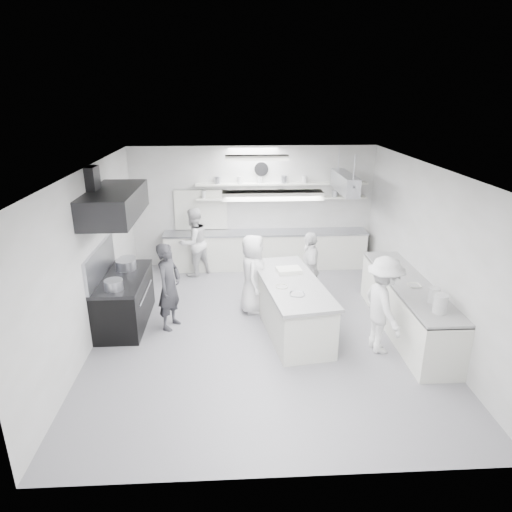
{
  "coord_description": "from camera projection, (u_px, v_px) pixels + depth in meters",
  "views": [
    {
      "loc": [
        -0.52,
        -7.51,
        4.18
      ],
      "look_at": [
        -0.08,
        0.6,
        1.24
      ],
      "focal_mm": 31.69,
      "sensor_mm": 36.0,
      "label": 1
    }
  ],
  "objects": [
    {
      "name": "shelf_upper",
      "position": [
        282.0,
        184.0,
        10.99
      ],
      "size": [
        4.2,
        0.26,
        0.04
      ],
      "primitive_type": "cube",
      "color": "silver",
      "rests_on": "wall_back"
    },
    {
      "name": "pass_through_window",
      "position": [
        201.0,
        210.0,
        11.21
      ],
      "size": [
        1.3,
        0.04,
        1.0
      ],
      "primitive_type": "cube",
      "color": "black",
      "rests_on": "wall_back"
    },
    {
      "name": "bowl_right",
      "position": [
        414.0,
        286.0,
        7.97
      ],
      "size": [
        0.24,
        0.24,
        0.06
      ],
      "primitive_type": "imported",
      "rotation": [
        0.0,
        0.0,
        0.02
      ],
      "color": "silver",
      "rests_on": "right_counter"
    },
    {
      "name": "wall_front",
      "position": [
        285.0,
        366.0,
        4.7
      ],
      "size": [
        6.0,
        0.04,
        3.0
      ],
      "primitive_type": "cube",
      "color": "silver",
      "rests_on": "floor"
    },
    {
      "name": "light_fixture_rear",
      "position": [
        257.0,
        158.0,
        9.19
      ],
      "size": [
        1.3,
        0.25,
        0.1
      ],
      "primitive_type": "cube",
      "color": "silver",
      "rests_on": "ceiling"
    },
    {
      "name": "pot_rack",
      "position": [
        345.0,
        183.0,
        10.08
      ],
      "size": [
        0.3,
        1.6,
        0.4
      ],
      "primitive_type": "cube",
      "color": "#A4A7AF",
      "rests_on": "ceiling"
    },
    {
      "name": "cook_right",
      "position": [
        383.0,
        305.0,
        7.53
      ],
      "size": [
        0.75,
        1.16,
        1.7
      ],
      "primitive_type": "imported",
      "rotation": [
        0.0,
        0.0,
        1.69
      ],
      "color": "silver",
      "rests_on": "floor"
    },
    {
      "name": "cook_stove",
      "position": [
        169.0,
        286.0,
        8.31
      ],
      "size": [
        0.6,
        0.71,
        1.66
      ],
      "primitive_type": "imported",
      "rotation": [
        0.0,
        0.0,
        1.18
      ],
      "color": "#2E2F32",
      "rests_on": "floor"
    },
    {
      "name": "floor",
      "position": [
        262.0,
        329.0,
        8.5
      ],
      "size": [
        6.0,
        7.0,
        0.02
      ],
      "primitive_type": "cube",
      "color": "gray",
      "rests_on": "ground"
    },
    {
      "name": "prep_island",
      "position": [
        291.0,
        306.0,
        8.37
      ],
      "size": [
        1.28,
        2.58,
        0.91
      ],
      "primitive_type": "cube",
      "rotation": [
        0.0,
        0.0,
        0.15
      ],
      "color": "silver",
      "rests_on": "floor"
    },
    {
      "name": "exhaust_hood",
      "position": [
        114.0,
        203.0,
        7.95
      ],
      "size": [
        0.85,
        2.0,
        0.5
      ],
      "primitive_type": "cube",
      "color": "black",
      "rests_on": "wall_left"
    },
    {
      "name": "stove_pot",
      "position": [
        126.0,
        266.0,
        8.74
      ],
      "size": [
        0.39,
        0.39,
        0.24
      ],
      "primitive_type": "cylinder",
      "color": "#A4A7AF",
      "rests_on": "stove"
    },
    {
      "name": "bowl_island_a",
      "position": [
        297.0,
        295.0,
        7.67
      ],
      "size": [
        0.31,
        0.31,
        0.07
      ],
      "primitive_type": "imported",
      "rotation": [
        0.0,
        0.0,
        -0.19
      ],
      "color": "#A4A7AF",
      "rests_on": "prep_island"
    },
    {
      "name": "cook_island_left",
      "position": [
        253.0,
        274.0,
        8.95
      ],
      "size": [
        0.58,
        0.83,
        1.61
      ],
      "primitive_type": "imported",
      "rotation": [
        0.0,
        0.0,
        1.48
      ],
      "color": "silver",
      "rests_on": "floor"
    },
    {
      "name": "bowl_island_b",
      "position": [
        282.0,
        288.0,
        7.96
      ],
      "size": [
        0.26,
        0.26,
        0.07
      ],
      "primitive_type": "imported",
      "rotation": [
        0.0,
        0.0,
        0.21
      ],
      "color": "silver",
      "rests_on": "prep_island"
    },
    {
      "name": "ceiling",
      "position": [
        263.0,
        168.0,
        7.48
      ],
      "size": [
        6.0,
        7.0,
        0.02
      ],
      "primitive_type": "cube",
      "color": "silver",
      "rests_on": "wall_back"
    },
    {
      "name": "light_fixture_front",
      "position": [
        273.0,
        195.0,
        5.81
      ],
      "size": [
        1.3,
        0.25,
        0.1
      ],
      "primitive_type": "cube",
      "color": "silver",
      "rests_on": "ceiling"
    },
    {
      "name": "stove",
      "position": [
        125.0,
        301.0,
        8.59
      ],
      "size": [
        0.8,
        1.8,
        0.9
      ],
      "primitive_type": "cube",
      "color": "black",
      "rests_on": "floor"
    },
    {
      "name": "shelf_lower",
      "position": [
        282.0,
        198.0,
        11.11
      ],
      "size": [
        4.2,
        0.26,
        0.04
      ],
      "primitive_type": "cube",
      "color": "silver",
      "rests_on": "wall_back"
    },
    {
      "name": "cook_island_right",
      "position": [
        310.0,
        269.0,
        9.21
      ],
      "size": [
        0.43,
        0.94,
        1.58
      ],
      "primitive_type": "imported",
      "rotation": [
        0.0,
        0.0,
        -1.61
      ],
      "color": "silver",
      "rests_on": "floor"
    },
    {
      "name": "right_counter",
      "position": [
        407.0,
        308.0,
        8.29
      ],
      "size": [
        0.74,
        3.3,
        0.94
      ],
      "primitive_type": "cube",
      "color": "silver",
      "rests_on": "floor"
    },
    {
      "name": "back_counter",
      "position": [
        266.0,
        250.0,
        11.36
      ],
      "size": [
        5.0,
        0.6,
        0.92
      ],
      "primitive_type": "cube",
      "color": "silver",
      "rests_on": "floor"
    },
    {
      "name": "wall_right",
      "position": [
        428.0,
        251.0,
        8.14
      ],
      "size": [
        0.04,
        7.0,
        3.0
      ],
      "primitive_type": "cube",
      "color": "silver",
      "rests_on": "floor"
    },
    {
      "name": "wall_clock",
      "position": [
        261.0,
        169.0,
        10.93
      ],
      "size": [
        0.32,
        0.05,
        0.32
      ],
      "primitive_type": "cylinder",
      "rotation": [
        1.57,
        0.0,
        0.0
      ],
      "color": "white",
      "rests_on": "wall_back"
    },
    {
      "name": "wall_left",
      "position": [
        90.0,
        257.0,
        7.84
      ],
      "size": [
        0.04,
        7.0,
        3.0
      ],
      "primitive_type": "cube",
      "color": "silver",
      "rests_on": "floor"
    },
    {
      "name": "wall_back",
      "position": [
        253.0,
        207.0,
        11.28
      ],
      "size": [
        6.0,
        0.04,
        3.0
      ],
      "primitive_type": "cube",
      "color": "silver",
      "rests_on": "floor"
    },
    {
      "name": "cook_back",
      "position": [
        194.0,
        242.0,
        10.77
      ],
      "size": [
        1.02,
        1.01,
        1.66
      ],
      "primitive_type": "imported",
      "rotation": [
        0.0,
        0.0,
        -2.4
      ],
      "color": "silver",
      "rests_on": "floor"
    }
  ]
}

